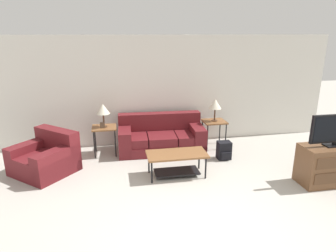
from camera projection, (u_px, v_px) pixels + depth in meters
The scene contains 12 objects.
ground_plane at pixel (202, 240), 3.99m from camera, with size 24.00×24.00×0.00m, color #B2ADA3.
wall_back at pixel (157, 91), 7.22m from camera, with size 8.80×0.06×2.60m.
couch at pixel (161, 138), 6.99m from camera, with size 1.99×1.02×0.82m.
armchair at pixel (46, 158), 5.87m from camera, with size 1.43×1.42×0.80m.
coffee_table at pixel (177, 159), 5.69m from camera, with size 1.14×0.56×0.46m.
side_table_left at pixel (104, 130), 6.65m from camera, with size 0.53×0.49×0.64m.
side_table_right at pixel (214, 124), 7.10m from camera, with size 0.53×0.49×0.64m.
table_lamp_left at pixel (103, 109), 6.51m from camera, with size 0.29×0.29×0.52m.
table_lamp_right at pixel (215, 104), 6.96m from camera, with size 0.29×0.29×0.52m.
tv_console at pixel (331, 164), 5.42m from camera, with size 1.13×0.53×0.72m.
backpack at pixel (224, 151), 6.51m from camera, with size 0.28×0.30×0.39m.
picture_frame at pixel (102, 125), 6.54m from camera, with size 0.10×0.04×0.13m.
Camera 1 is at (-1.06, -3.22, 2.64)m, focal length 32.00 mm.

